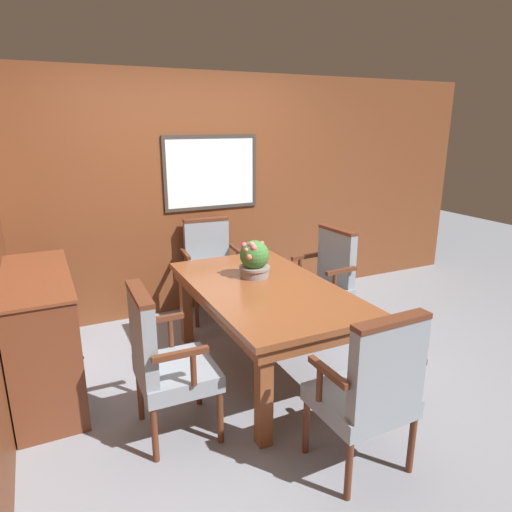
{
  "coord_description": "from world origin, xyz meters",
  "views": [
    {
      "loc": [
        -1.42,
        -2.88,
        1.96
      ],
      "look_at": [
        0.09,
        0.23,
        0.94
      ],
      "focal_mm": 32.0,
      "sensor_mm": 36.0,
      "label": 1
    }
  ],
  "objects": [
    {
      "name": "ground_plane",
      "position": [
        0.0,
        0.0,
        0.0
      ],
      "size": [
        14.0,
        14.0,
        0.0
      ],
      "primitive_type": "plane",
      "color": "gray"
    },
    {
      "name": "wall_back",
      "position": [
        0.0,
        1.65,
        1.23
      ],
      "size": [
        7.2,
        0.08,
        2.45
      ],
      "color": "brown",
      "rests_on": "ground_plane"
    },
    {
      "name": "dining_table",
      "position": [
        0.09,
        0.08,
        0.65
      ],
      "size": [
        1.01,
        1.78,
        0.74
      ],
      "color": "brown",
      "rests_on": "ground_plane"
    },
    {
      "name": "chair_head_far",
      "position": [
        0.11,
        1.38,
        0.55
      ],
      "size": [
        0.59,
        0.51,
        1.01
      ],
      "rotation": [
        0.0,
        0.0,
        -0.08
      ],
      "color": "#562B19",
      "rests_on": "ground_plane"
    },
    {
      "name": "chair_right_far",
      "position": [
        0.95,
        0.5,
        0.55
      ],
      "size": [
        0.51,
        0.59,
        1.01
      ],
      "rotation": [
        0.0,
        0.0,
        -1.5
      ],
      "color": "#562B19",
      "rests_on": "ground_plane"
    },
    {
      "name": "chair_head_near",
      "position": [
        0.12,
        -1.17,
        0.55
      ],
      "size": [
        0.57,
        0.49,
        1.01
      ],
      "rotation": [
        0.0,
        0.0,
        3.16
      ],
      "color": "#562B19",
      "rests_on": "ground_plane"
    },
    {
      "name": "chair_left_near",
      "position": [
        -0.83,
        -0.34,
        0.55
      ],
      "size": [
        0.49,
        0.57,
        1.01
      ],
      "rotation": [
        0.0,
        0.0,
        1.55
      ],
      "color": "#562B19",
      "rests_on": "ground_plane"
    },
    {
      "name": "potted_plant",
      "position": [
        0.11,
        0.31,
        0.89
      ],
      "size": [
        0.25,
        0.25,
        0.31
      ],
      "color": "gray",
      "rests_on": "dining_table"
    },
    {
      "name": "sideboard_cabinet",
      "position": [
        -1.5,
        0.52,
        0.47
      ],
      "size": [
        0.47,
        1.28,
        0.93
      ],
      "color": "brown",
      "rests_on": "ground_plane"
    }
  ]
}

